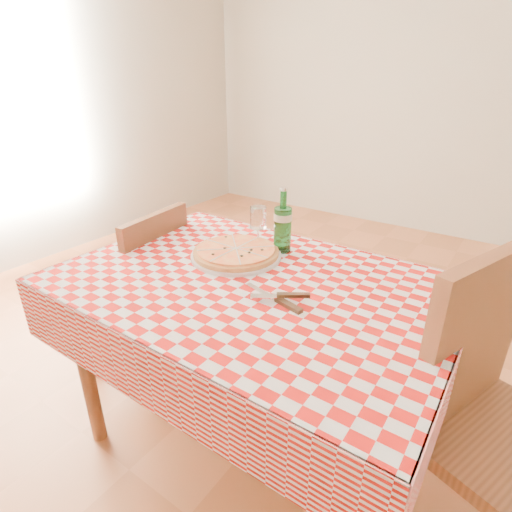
{
  "coord_description": "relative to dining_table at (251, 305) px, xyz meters",
  "views": [
    {
      "loc": [
        0.7,
        -0.97,
        1.38
      ],
      "look_at": [
        -0.02,
        0.06,
        0.82
      ],
      "focal_mm": 28.0,
      "sensor_mm": 36.0,
      "label": 1
    }
  ],
  "objects": [
    {
      "name": "chair_near",
      "position": [
        0.77,
        0.07,
        -0.1
      ],
      "size": [
        0.57,
        0.57,
        0.98
      ],
      "rotation": [
        0.0,
        0.0,
        -0.35
      ],
      "color": "brown",
      "rests_on": "ground"
    },
    {
      "name": "water_bottle",
      "position": [
        -0.04,
        0.27,
        0.22
      ],
      "size": [
        0.09,
        0.09,
        0.25
      ],
      "primitive_type": null,
      "rotation": [
        0.0,
        0.0,
        0.39
      ],
      "color": "#186023",
      "rests_on": "tablecloth"
    },
    {
      "name": "wine_glass",
      "position": [
        -0.14,
        0.25,
        0.18
      ],
      "size": [
        0.08,
        0.08,
        0.16
      ],
      "primitive_type": null,
      "rotation": [
        0.0,
        0.0,
        0.29
      ],
      "color": "white",
      "rests_on": "tablecloth"
    },
    {
      "name": "dining_table",
      "position": [
        0.0,
        0.0,
        0.0
      ],
      "size": [
        1.2,
        0.8,
        0.75
      ],
      "color": "brown",
      "rests_on": "ground"
    },
    {
      "name": "pizza_plate",
      "position": [
        -0.15,
        0.12,
        0.12
      ],
      "size": [
        0.35,
        0.35,
        0.04
      ],
      "primitive_type": null,
      "rotation": [
        0.0,
        0.0,
        -0.02
      ],
      "color": "#C08940",
      "rests_on": "tablecloth"
    },
    {
      "name": "chair_far",
      "position": [
        -0.66,
        0.08,
        -0.17
      ],
      "size": [
        0.43,
        0.43,
        0.86
      ],
      "rotation": [
        0.0,
        0.0,
        3.25
      ],
      "color": "brown",
      "rests_on": "ground"
    },
    {
      "name": "tablecloth",
      "position": [
        0.0,
        0.0,
        0.09
      ],
      "size": [
        1.3,
        0.9,
        0.01
      ],
      "primitive_type": "cube",
      "color": "#9E0D09",
      "rests_on": "dining_table"
    },
    {
      "name": "cutlery",
      "position": [
        0.15,
        -0.07,
        0.11
      ],
      "size": [
        0.3,
        0.27,
        0.03
      ],
      "primitive_type": null,
      "rotation": [
        0.0,
        0.0,
        0.24
      ],
      "color": "silver",
      "rests_on": "tablecloth"
    }
  ]
}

